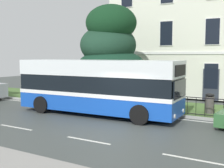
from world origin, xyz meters
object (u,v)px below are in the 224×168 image
object	(u,v)px
georgian_townhouse	(224,20)
single_decker_bus	(98,86)
evergreen_tree	(110,63)
litter_bin	(210,103)

from	to	relation	value
georgian_townhouse	single_decker_bus	bearing A→B (deg)	-110.86
evergreen_tree	litter_bin	distance (m)	7.10
evergreen_tree	litter_bin	size ratio (longest dim) A/B	6.25
georgian_townhouse	evergreen_tree	size ratio (longest dim) A/B	2.48
evergreen_tree	single_decker_bus	size ratio (longest dim) A/B	0.73
evergreen_tree	single_decker_bus	distance (m)	3.94
litter_bin	evergreen_tree	bearing A→B (deg)	174.11
evergreen_tree	litter_bin	bearing A→B (deg)	-5.89
litter_bin	georgian_townhouse	bearing A→B (deg)	96.01
georgian_townhouse	single_decker_bus	world-z (taller)	georgian_townhouse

